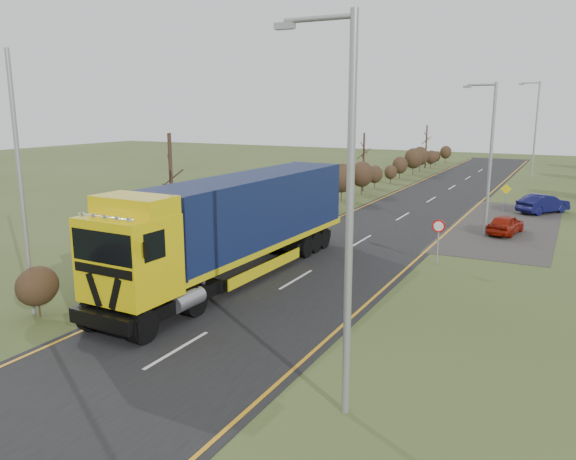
# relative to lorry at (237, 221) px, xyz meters

# --- Properties ---
(ground) EXTENTS (160.00, 160.00, 0.00)m
(ground) POSITION_rel_lorry_xyz_m (2.35, -3.14, -2.51)
(ground) COLOR #3B471E
(ground) RESTS_ON ground
(road) EXTENTS (8.00, 120.00, 0.02)m
(road) POSITION_rel_lorry_xyz_m (2.35, 6.86, -2.50)
(road) COLOR black
(road) RESTS_ON ground
(layby) EXTENTS (6.00, 18.00, 0.02)m
(layby) POSITION_rel_lorry_xyz_m (8.85, 16.86, -2.49)
(layby) COLOR #2F2D2A
(layby) RESTS_ON ground
(lane_markings) EXTENTS (7.52, 116.00, 0.01)m
(lane_markings) POSITION_rel_lorry_xyz_m (2.35, 6.55, -2.48)
(lane_markings) COLOR orange
(lane_markings) RESTS_ON road
(hedgerow) EXTENTS (2.24, 102.04, 6.05)m
(hedgerow) POSITION_rel_lorry_xyz_m (-3.64, 4.75, -0.89)
(hedgerow) COLOR black
(hedgerow) RESTS_ON ground
(lorry) EXTENTS (3.08, 15.89, 4.41)m
(lorry) POSITION_rel_lorry_xyz_m (0.00, 0.00, 0.00)
(lorry) COLOR black
(lorry) RESTS_ON ground
(car_red_hatchback) EXTENTS (1.93, 3.56, 1.15)m
(car_red_hatchback) POSITION_rel_lorry_xyz_m (9.13, 14.40, -1.93)
(car_red_hatchback) COLOR maroon
(car_red_hatchback) RESTS_ON ground
(car_blue_sedan) EXTENTS (3.42, 4.08, 1.32)m
(car_blue_sedan) POSITION_rel_lorry_xyz_m (10.61, 22.64, -1.85)
(car_blue_sedan) COLOR #090A36
(car_blue_sedan) RESTS_ON ground
(streetlight_near) EXTENTS (1.95, 0.18, 9.18)m
(streetlight_near) POSITION_rel_lorry_xyz_m (8.04, -8.06, 2.56)
(streetlight_near) COLOR gray
(streetlight_near) RESTS_ON ground
(streetlight_mid) EXTENTS (1.82, 0.18, 8.55)m
(streetlight_mid) POSITION_rel_lorry_xyz_m (8.05, 13.38, 2.19)
(streetlight_mid) COLOR gray
(streetlight_mid) RESTS_ON ground
(streetlight_far) EXTENTS (2.09, 0.20, 9.85)m
(streetlight_far) POSITION_rel_lorry_xyz_m (8.02, 44.85, 2.95)
(streetlight_far) COLOR gray
(streetlight_far) RESTS_ON ground
(left_pole) EXTENTS (0.16, 0.16, 9.07)m
(left_pole) POSITION_rel_lorry_xyz_m (-4.16, -7.01, 2.03)
(left_pole) COLOR gray
(left_pole) RESTS_ON ground
(speed_sign) EXTENTS (0.60, 0.10, 2.17)m
(speed_sign) POSITION_rel_lorry_xyz_m (7.13, 5.91, -1.00)
(speed_sign) COLOR gray
(speed_sign) RESTS_ON ground
(warning_board) EXTENTS (0.74, 0.11, 1.94)m
(warning_board) POSITION_rel_lorry_xyz_m (8.15, 22.34, -1.32)
(warning_board) COLOR gray
(warning_board) RESTS_ON ground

